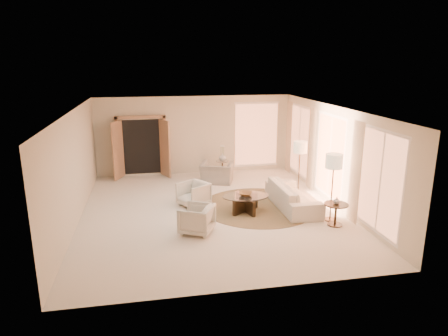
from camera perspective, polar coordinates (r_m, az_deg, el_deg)
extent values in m
cube|color=white|center=(11.08, -1.66, -6.19)|extent=(7.00, 8.00, 0.02)
cube|color=white|center=(10.39, -1.78, 8.41)|extent=(7.00, 8.00, 0.02)
cube|color=beige|center=(14.52, -4.21, 4.71)|extent=(7.00, 0.04, 2.80)
cube|color=beige|center=(6.91, 3.56, -7.12)|extent=(7.00, 0.04, 2.80)
cube|color=beige|center=(10.69, -20.57, -0.01)|extent=(0.04, 8.00, 2.80)
cube|color=beige|center=(11.70, 15.48, 1.65)|extent=(0.04, 8.00, 2.80)
cube|color=#AB7D5A|center=(14.39, -11.68, 3.04)|extent=(1.80, 0.12, 2.16)
cube|color=#AB7D5A|center=(14.18, -14.91, 2.45)|extent=(0.35, 0.66, 2.00)
cube|color=#AB7D5A|center=(14.14, -8.44, 2.77)|extent=(0.35, 0.66, 2.00)
cylinder|color=#41321D|center=(11.44, 4.90, -5.44)|extent=(3.97, 3.97, 0.01)
imported|color=beige|center=(11.39, 9.80, -3.93)|extent=(0.93, 2.34, 0.68)
imported|color=beige|center=(11.36, -4.38, -3.59)|extent=(0.98, 1.00, 0.76)
imported|color=beige|center=(9.63, -3.94, -7.11)|extent=(0.94, 0.96, 0.75)
imported|color=gray|center=(13.44, -1.03, -0.19)|extent=(1.23, 1.00, 0.93)
cube|color=black|center=(10.95, 3.09, -5.21)|extent=(0.34, 0.95, 0.43)
cube|color=black|center=(10.95, 3.09, -5.21)|extent=(0.83, 0.63, 0.43)
cylinder|color=white|center=(10.87, 3.10, -4.00)|extent=(1.63, 1.63, 0.02)
cylinder|color=black|center=(10.54, 15.55, -7.77)|extent=(0.37, 0.37, 0.03)
cylinder|color=black|center=(10.44, 15.65, -6.44)|extent=(0.06, 0.06, 0.53)
cylinder|color=black|center=(10.35, 15.75, -5.02)|extent=(0.60, 0.60, 0.03)
cylinder|color=#31281D|center=(14.39, -0.22, -1.02)|extent=(0.36, 0.36, 0.03)
cylinder|color=#31281D|center=(14.32, -0.23, -0.04)|extent=(0.05, 0.05, 0.52)
cylinder|color=white|center=(14.26, -0.23, 1.00)|extent=(0.47, 0.47, 0.03)
cylinder|color=#31281D|center=(12.54, 10.51, -3.74)|extent=(0.29, 0.29, 0.03)
cylinder|color=#31281D|center=(12.33, 10.66, -0.67)|extent=(0.03, 0.03, 1.43)
cylinder|color=beige|center=(12.14, 10.84, 2.95)|extent=(0.41, 0.41, 0.35)
cylinder|color=#31281D|center=(10.82, 14.87, -7.10)|extent=(0.30, 0.30, 0.03)
cylinder|color=#31281D|center=(10.57, 15.14, -3.42)|extent=(0.03, 0.03, 1.49)
cylinder|color=beige|center=(10.34, 15.45, 0.95)|extent=(0.43, 0.43, 0.36)
imported|color=brown|center=(10.85, 3.11, -3.73)|extent=(0.47, 0.47, 0.09)
imported|color=silver|center=(10.31, 15.79, -4.49)|extent=(0.23, 0.23, 0.18)
imported|color=silver|center=(14.22, -0.23, 1.57)|extent=(0.31, 0.31, 0.27)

